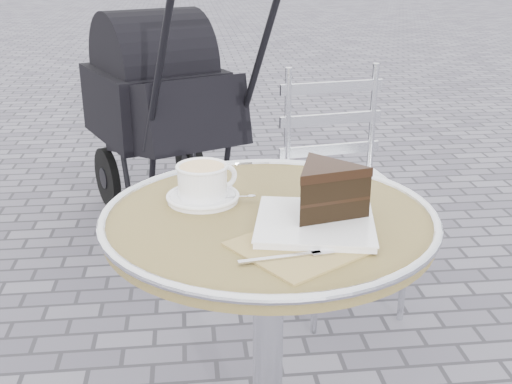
{
  "coord_description": "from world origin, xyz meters",
  "views": [
    {
      "loc": [
        -0.17,
        -1.24,
        1.27
      ],
      "look_at": [
        -0.03,
        0.01,
        0.78
      ],
      "focal_mm": 45.0,
      "sensor_mm": 36.0,
      "label": 1
    }
  ],
  "objects": [
    {
      "name": "cappuccino_set",
      "position": [
        -0.13,
        0.1,
        0.77
      ],
      "size": [
        0.19,
        0.16,
        0.08
      ],
      "rotation": [
        0.0,
        0.0,
        0.42
      ],
      "color": "white",
      "rests_on": "cafe_table"
    },
    {
      "name": "baby_stroller",
      "position": [
        -0.27,
        1.76,
        0.51
      ],
      "size": [
        0.88,
        1.19,
        1.14
      ],
      "rotation": [
        0.0,
        0.0,
        0.42
      ],
      "color": "black",
      "rests_on": "ground"
    },
    {
      "name": "cafe_table",
      "position": [
        0.0,
        0.0,
        0.57
      ],
      "size": [
        0.72,
        0.72,
        0.74
      ],
      "color": "silver",
      "rests_on": "ground"
    },
    {
      "name": "bistro_chair",
      "position": [
        0.37,
        0.91,
        0.54
      ],
      "size": [
        0.45,
        0.45,
        0.87
      ],
      "rotation": [
        0.0,
        0.0,
        0.16
      ],
      "color": "silver",
      "rests_on": "ground"
    },
    {
      "name": "cake_plate_set",
      "position": [
        0.1,
        -0.06,
        0.79
      ],
      "size": [
        0.33,
        0.37,
        0.13
      ],
      "rotation": [
        0.0,
        0.0,
        -0.2
      ],
      "color": "#9D8156",
      "rests_on": "cafe_table"
    }
  ]
}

